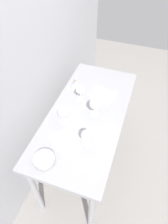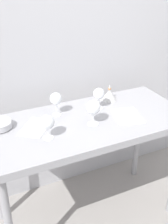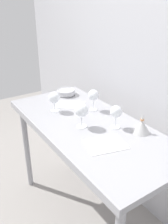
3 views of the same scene
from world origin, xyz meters
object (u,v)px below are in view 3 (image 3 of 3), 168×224
at_px(tasting_bowl, 66,92).
at_px(decanter_funnel, 141,126).
at_px(wine_glass_near_center, 82,111).
at_px(wine_glass_far_right, 116,112).
at_px(wine_glass_near_left, 54,98).
at_px(tasting_sheet_upper, 105,144).
at_px(tasting_sheet_lower, 70,105).
at_px(wine_glass_far_left, 93,96).

relative_size(tasting_bowl, decanter_funnel, 1.21).
relative_size(wine_glass_near_center, wine_glass_far_right, 1.07).
bearing_deg(tasting_bowl, wine_glass_near_left, -44.65).
relative_size(wine_glass_near_center, decanter_funnel, 1.30).
relative_size(tasting_sheet_upper, tasting_sheet_lower, 1.00).
relative_size(wine_glass_near_center, wine_glass_near_left, 1.10).
height_order(wine_glass_near_center, wine_glass_near_left, wine_glass_near_center).
relative_size(wine_glass_far_right, tasting_sheet_upper, 0.68).
height_order(wine_glass_far_right, tasting_sheet_upper, wine_glass_far_right).
height_order(wine_glass_near_center, decanter_funnel, wine_glass_near_center).
height_order(tasting_sheet_lower, tasting_bowl, tasting_bowl).
height_order(wine_glass_far_right, tasting_sheet_lower, wine_glass_far_right).
xyz_separation_m(wine_glass_near_center, wine_glass_far_right, (0.14, 0.18, -0.01)).
distance_m(wine_glass_near_left, decanter_funnel, 0.69).
height_order(wine_glass_near_left, tasting_bowl, wine_glass_near_left).
bearing_deg(tasting_sheet_lower, tasting_bowl, -163.33).
bearing_deg(wine_glass_far_right, wine_glass_near_left, -154.47).
relative_size(tasting_sheet_lower, decanter_funnel, 1.80).
distance_m(tasting_sheet_lower, tasting_bowl, 0.23).
distance_m(wine_glass_far_left, tasting_bowl, 0.40).
bearing_deg(tasting_sheet_upper, wine_glass_near_left, -161.67).
relative_size(wine_glass_far_left, tasting_sheet_upper, 0.70).
distance_m(tasting_sheet_upper, tasting_bowl, 0.86).
relative_size(tasting_sheet_lower, tasting_bowl, 1.49).
bearing_deg(tasting_bowl, wine_glass_near_center, -19.89).
bearing_deg(wine_glass_far_left, wine_glass_far_right, -7.24).
xyz_separation_m(tasting_sheet_upper, tasting_bowl, (-0.83, 0.21, 0.03)).
height_order(wine_glass_far_right, tasting_bowl, wine_glass_far_right).
xyz_separation_m(wine_glass_far_left, tasting_sheet_lower, (-0.18, -0.10, -0.12)).
distance_m(wine_glass_near_center, tasting_bowl, 0.61).
distance_m(wine_glass_far_right, wine_glass_far_left, 0.31).
distance_m(wine_glass_near_center, decanter_funnel, 0.41).
bearing_deg(tasting_bowl, tasting_sheet_upper, -14.07).
relative_size(wine_glass_far_left, tasting_bowl, 1.05).
bearing_deg(wine_glass_far_left, decanter_funnel, 7.30).
height_order(wine_glass_near_center, tasting_sheet_lower, wine_glass_near_center).
xyz_separation_m(wine_glass_far_right, tasting_sheet_upper, (0.13, -0.19, -0.11)).
height_order(wine_glass_near_center, tasting_bowl, wine_glass_near_center).
relative_size(wine_glass_near_center, tasting_sheet_lower, 0.72).
xyz_separation_m(wine_glass_near_left, tasting_sheet_lower, (-0.04, 0.16, -0.11)).
xyz_separation_m(wine_glass_far_left, tasting_sheet_upper, (0.44, -0.23, -0.12)).
xyz_separation_m(wine_glass_far_right, decanter_funnel, (0.14, 0.10, -0.07)).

